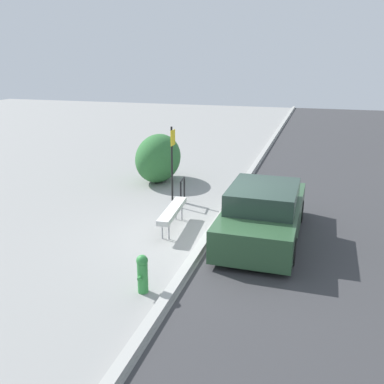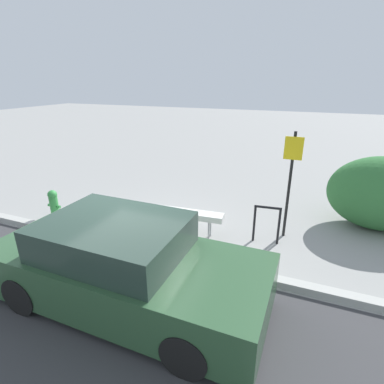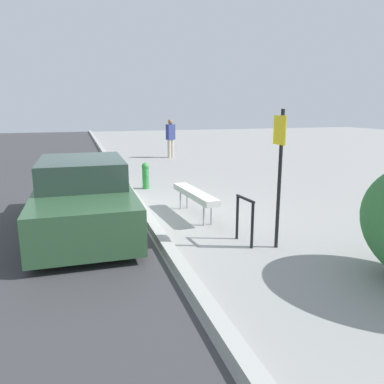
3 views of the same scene
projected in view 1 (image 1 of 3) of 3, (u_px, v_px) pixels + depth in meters
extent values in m
plane|color=gray|center=(207.00, 240.00, 10.40)|extent=(60.00, 60.00, 0.00)
cube|color=#A8A8A3|center=(207.00, 238.00, 10.38)|extent=(60.00, 0.20, 0.13)
cylinder|color=#99999E|center=(169.00, 231.00, 10.39)|extent=(0.04, 0.04, 0.44)
cylinder|color=#99999E|center=(182.00, 212.00, 11.65)|extent=(0.04, 0.04, 0.44)
cylinder|color=#99999E|center=(162.00, 230.00, 10.42)|extent=(0.04, 0.04, 0.44)
cylinder|color=#99999E|center=(176.00, 212.00, 11.69)|extent=(0.04, 0.04, 0.44)
cube|color=silver|center=(172.00, 210.00, 10.95)|extent=(1.95, 0.46, 0.13)
cylinder|color=black|center=(181.00, 195.00, 12.51)|extent=(0.05, 0.05, 0.80)
cylinder|color=black|center=(184.00, 190.00, 12.98)|extent=(0.05, 0.05, 0.80)
cylinder|color=black|center=(182.00, 180.00, 12.63)|extent=(0.55, 0.11, 0.05)
cylinder|color=black|center=(172.00, 165.00, 12.95)|extent=(0.06, 0.06, 2.30)
cube|color=yellow|center=(173.00, 138.00, 12.69)|extent=(0.36, 0.02, 0.46)
cylinder|color=#338C3F|center=(143.00, 278.00, 8.02)|extent=(0.20, 0.20, 0.60)
sphere|color=#338C3F|center=(142.00, 261.00, 7.91)|extent=(0.22, 0.22, 0.22)
cylinder|color=#338C3F|center=(140.00, 278.00, 7.87)|extent=(0.08, 0.07, 0.07)
cylinder|color=#338C3F|center=(146.00, 271.00, 8.13)|extent=(0.08, 0.07, 0.07)
ellipsoid|color=#337038|center=(158.00, 158.00, 15.13)|extent=(2.31, 1.48, 1.69)
cylinder|color=black|center=(241.00, 205.00, 11.94)|extent=(0.60, 0.19, 0.60)
cylinder|color=black|center=(300.00, 211.00, 11.49)|extent=(0.60, 0.19, 0.60)
cylinder|color=black|center=(219.00, 242.00, 9.56)|extent=(0.60, 0.19, 0.60)
cylinder|color=black|center=(291.00, 251.00, 9.11)|extent=(0.60, 0.19, 0.60)
cube|color=#2D5133|center=(263.00, 218.00, 10.47)|extent=(4.23, 1.77, 0.73)
cube|color=#253930|center=(264.00, 196.00, 10.13)|extent=(2.04, 1.58, 0.51)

